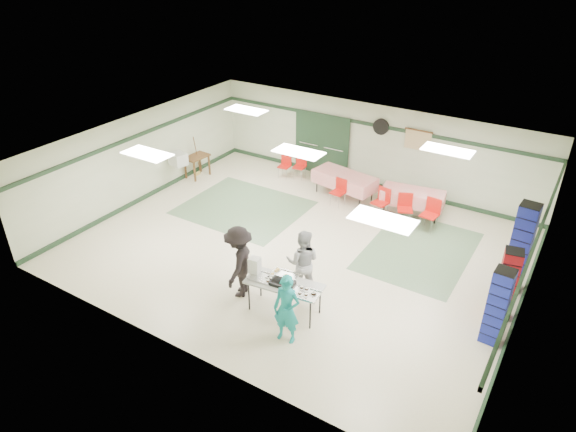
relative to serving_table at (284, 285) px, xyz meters
The scene contains 42 objects.
floor 2.76m from the serving_table, 114.70° to the left, with size 11.00×11.00×0.00m, color beige.
ceiling 3.33m from the serving_table, 114.70° to the left, with size 11.00×11.00×0.00m, color white.
wall_back 7.04m from the serving_table, 99.14° to the left, with size 11.00×11.00×0.00m, color beige.
wall_front 2.44m from the serving_table, 118.21° to the right, with size 11.00×11.00×0.00m, color beige.
wall_left 7.07m from the serving_table, 159.89° to the left, with size 9.00×9.00×0.00m, color beige.
wall_right 5.05m from the serving_table, 28.91° to the left, with size 9.00×9.00×0.00m, color beige.
trim_back 7.11m from the serving_table, 99.18° to the left, with size 11.00×0.06×0.10m, color #1C3420.
baseboard_back 7.01m from the serving_table, 99.18° to the left, with size 11.00×0.06×0.12m, color #1C3420.
trim_left 7.14m from the serving_table, 159.80° to the left, with size 9.00×0.06×0.10m, color #1C3420.
baseboard_left 7.05m from the serving_table, 159.80° to the left, with size 9.00×0.06×0.12m, color #1C3420.
trim_right 5.16m from the serving_table, 29.08° to the left, with size 9.00×0.06×0.10m, color #1C3420.
baseboard_right 5.03m from the serving_table, 29.08° to the left, with size 9.00×0.06×0.12m, color #1C3420.
green_patch_a 5.03m from the serving_table, 136.56° to the left, with size 3.50×3.00×0.01m, color slate.
green_patch_b 4.33m from the serving_table, 66.74° to the left, with size 2.50×3.50×0.01m, color slate.
double_door_left 7.63m from the serving_table, 115.78° to the left, with size 0.90×0.06×2.10m, color gray.
double_door_right 7.27m from the serving_table, 109.01° to the left, with size 0.90×0.06×2.10m, color gray.
door_frame 7.42m from the serving_table, 112.57° to the left, with size 2.00×0.03×2.15m, color #1C3420.
wall_fan 7.04m from the serving_table, 96.77° to the left, with size 0.50×0.50×0.10m, color black.
scroll_banner 6.97m from the serving_table, 86.78° to the left, with size 0.80×0.02×0.60m, color tan.
serving_table is the anchor object (origin of this frame).
sheet_tray_right 0.59m from the serving_table, 10.36° to the right, with size 0.55×0.41×0.02m, color silver.
sheet_tray_mid 0.24m from the serving_table, 128.94° to the left, with size 0.59×0.45×0.02m, color silver.
sheet_tray_left 0.50m from the serving_table, 168.70° to the right, with size 0.53×0.40×0.02m, color silver.
baking_pan 0.11m from the serving_table, 96.31° to the right, with size 0.51×0.32×0.08m, color black.
foam_box_stack 0.79m from the serving_table, behind, with size 0.23×0.21×0.37m, color white.
volunteer_teal 0.87m from the serving_table, 54.52° to the right, with size 0.56×0.37×1.53m, color teal.
volunteer_grey 0.85m from the serving_table, 92.76° to the left, with size 0.78×0.61×1.60m, color #98989D.
volunteer_dark 1.21m from the serving_table, behind, with size 1.12×0.65×1.74m, color black.
dining_table_a 5.77m from the serving_table, 82.01° to the left, with size 1.87×1.04×0.77m.
dining_table_b 5.88m from the serving_table, 103.77° to the left, with size 2.10×1.20×0.77m.
chair_a 5.20m from the serving_table, 81.31° to the left, with size 0.55×0.55×0.89m.
chair_b 5.15m from the serving_table, 89.01° to the left, with size 0.49×0.49×0.88m.
chair_c 5.38m from the serving_table, 73.36° to the left, with size 0.48×0.48×0.93m.
chair_d 5.30m from the serving_table, 103.98° to the left, with size 0.43×0.44×0.84m.
chair_loose_a 7.00m from the serving_table, 117.89° to the left, with size 0.42×0.42×0.81m.
chair_loose_b 7.06m from the serving_table, 122.02° to the left, with size 0.40×0.40×0.79m.
crate_stack_blue_a 5.38m from the serving_table, 41.25° to the left, with size 0.42×0.42×2.19m, color navy.
crate_stack_red 4.67m from the serving_table, 30.26° to the left, with size 0.37×0.37×1.67m, color maroon.
crate_stack_blue_b 4.29m from the serving_table, 19.84° to the left, with size 0.38×0.38×1.72m, color navy.
printer_table 7.67m from the serving_table, 144.74° to the left, with size 0.61×0.88×0.74m.
office_printer 7.22m from the serving_table, 150.31° to the left, with size 0.50×0.44×0.39m, color beige.
broom 7.80m from the serving_table, 144.40° to the left, with size 0.03×0.03×1.38m, color brown.
Camera 1 is at (5.85, -9.87, 7.32)m, focal length 32.00 mm.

